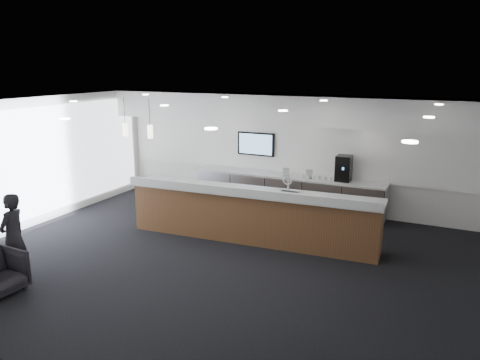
% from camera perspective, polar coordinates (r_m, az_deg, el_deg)
% --- Properties ---
extents(ground, '(10.00, 10.00, 0.00)m').
position_cam_1_polar(ground, '(9.24, -2.25, -9.89)').
color(ground, black).
rests_on(ground, ground).
extents(ceiling, '(10.00, 8.00, 0.02)m').
position_cam_1_polar(ceiling, '(8.48, -2.44, 8.98)').
color(ceiling, black).
rests_on(ceiling, back_wall).
extents(back_wall, '(10.00, 0.02, 3.00)m').
position_cam_1_polar(back_wall, '(12.33, 6.39, 3.44)').
color(back_wall, white).
rests_on(back_wall, ground).
extents(left_wall, '(0.02, 8.00, 3.00)m').
position_cam_1_polar(left_wall, '(11.88, -24.20, 1.88)').
color(left_wall, white).
rests_on(left_wall, ground).
extents(soffit_bulkhead, '(10.00, 0.90, 0.70)m').
position_cam_1_polar(soffit_bulkhead, '(11.76, 5.81, 8.60)').
color(soffit_bulkhead, white).
rests_on(soffit_bulkhead, back_wall).
extents(alcove_panel, '(9.80, 0.06, 1.40)m').
position_cam_1_polar(alcove_panel, '(12.29, 6.36, 3.87)').
color(alcove_panel, white).
rests_on(alcove_panel, back_wall).
extents(window_blinds_wall, '(0.04, 7.36, 2.55)m').
position_cam_1_polar(window_blinds_wall, '(11.85, -24.07, 1.87)').
color(window_blinds_wall, silver).
rests_on(window_blinds_wall, left_wall).
extents(back_credenza, '(5.06, 0.66, 0.95)m').
position_cam_1_polar(back_credenza, '(12.23, 5.70, -1.55)').
color(back_credenza, gray).
rests_on(back_credenza, ground).
extents(wall_tv, '(1.05, 0.08, 0.62)m').
position_cam_1_polar(wall_tv, '(12.58, 1.95, 4.41)').
color(wall_tv, black).
rests_on(wall_tv, back_wall).
extents(pendant_left, '(0.12, 0.12, 0.30)m').
position_cam_1_polar(pendant_left, '(10.54, -11.98, 5.56)').
color(pendant_left, '#FFEBC6').
rests_on(pendant_left, ceiling).
extents(pendant_right, '(0.12, 0.12, 0.30)m').
position_cam_1_polar(pendant_right, '(10.98, -14.90, 5.72)').
color(pendant_right, '#FFEBC6').
rests_on(pendant_right, ceiling).
extents(ceiling_can_lights, '(7.00, 5.00, 0.02)m').
position_cam_1_polar(ceiling_can_lights, '(8.49, -2.44, 8.78)').
color(ceiling_can_lights, white).
rests_on(ceiling_can_lights, ceiling).
extents(service_counter, '(5.56, 1.26, 1.49)m').
position_cam_1_polar(service_counter, '(10.13, 1.43, -4.22)').
color(service_counter, brown).
rests_on(service_counter, ground).
extents(coffee_machine, '(0.37, 0.49, 0.63)m').
position_cam_1_polar(coffee_machine, '(11.68, 12.53, 1.40)').
color(coffee_machine, black).
rests_on(coffee_machine, back_credenza).
extents(info_sign_left, '(0.16, 0.06, 0.22)m').
position_cam_1_polar(info_sign_left, '(11.97, 5.64, 0.99)').
color(info_sign_left, silver).
rests_on(info_sign_left, back_credenza).
extents(info_sign_right, '(0.17, 0.06, 0.22)m').
position_cam_1_polar(info_sign_right, '(11.84, 8.45, 0.76)').
color(info_sign_right, silver).
rests_on(info_sign_right, back_credenza).
extents(lounge_guest, '(0.49, 0.64, 1.56)m').
position_cam_1_polar(lounge_guest, '(9.23, -25.94, -6.19)').
color(lounge_guest, black).
rests_on(lounge_guest, ground).
extents(cup_0, '(0.10, 0.10, 0.09)m').
position_cam_1_polar(cup_0, '(11.60, 12.26, -0.01)').
color(cup_0, white).
rests_on(cup_0, back_credenza).
extents(cup_1, '(0.14, 0.14, 0.09)m').
position_cam_1_polar(cup_1, '(11.64, 11.59, 0.06)').
color(cup_1, white).
rests_on(cup_1, back_credenza).
extents(cup_2, '(0.12, 0.12, 0.09)m').
position_cam_1_polar(cup_2, '(11.67, 10.92, 0.13)').
color(cup_2, white).
rests_on(cup_2, back_credenza).
extents(cup_3, '(0.13, 0.13, 0.09)m').
position_cam_1_polar(cup_3, '(11.70, 10.26, 0.21)').
color(cup_3, white).
rests_on(cup_3, back_credenza).
extents(cup_4, '(0.14, 0.14, 0.09)m').
position_cam_1_polar(cup_4, '(11.74, 9.60, 0.28)').
color(cup_4, white).
rests_on(cup_4, back_credenza).
extents(cup_5, '(0.11, 0.11, 0.09)m').
position_cam_1_polar(cup_5, '(11.78, 8.95, 0.35)').
color(cup_5, white).
rests_on(cup_5, back_credenza).
extents(cup_6, '(0.14, 0.14, 0.09)m').
position_cam_1_polar(cup_6, '(11.82, 8.30, 0.42)').
color(cup_6, white).
rests_on(cup_6, back_credenza).
extents(cup_7, '(0.12, 0.12, 0.09)m').
position_cam_1_polar(cup_7, '(11.86, 7.66, 0.48)').
color(cup_7, white).
rests_on(cup_7, back_credenza).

